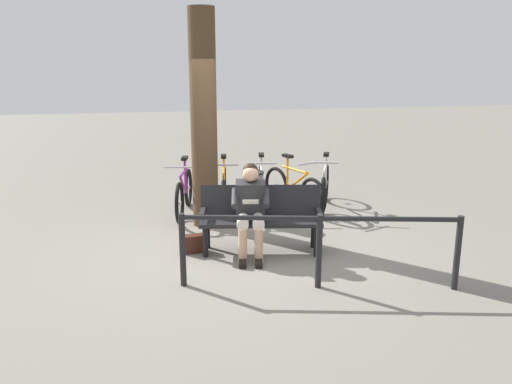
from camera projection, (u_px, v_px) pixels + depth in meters
ground_plane at (243, 254)px, 6.81m from camera, size 40.00×40.00×0.00m
bench at (261, 214)px, 6.83m from camera, size 1.66×0.79×0.87m
person_reading at (251, 206)px, 6.63m from camera, size 0.54×0.81×1.20m
handbag at (194, 244)px, 6.84m from camera, size 0.31×0.17×0.24m
tree_trunk at (204, 121)px, 7.65m from camera, size 0.40×0.40×3.23m
litter_bin at (253, 197)px, 8.07m from camera, size 0.34×0.34×0.81m
bicycle_green at (325, 188)px, 8.84m from camera, size 0.74×1.57×0.94m
bicycle_purple at (294, 190)px, 8.71m from camera, size 0.70×1.59×0.94m
bicycle_blue at (261, 189)px, 8.78m from camera, size 0.52×1.66×0.94m
bicycle_orange at (224, 190)px, 8.66m from camera, size 0.48×1.67×0.94m
bicycle_black at (184, 193)px, 8.48m from camera, size 0.54×1.65×0.94m
railing_fence at (319, 237)px, 5.66m from camera, size 3.02×0.80×0.85m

